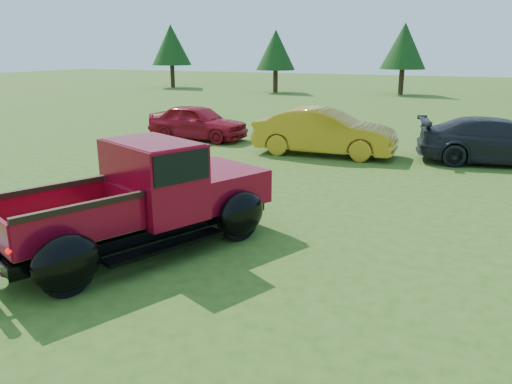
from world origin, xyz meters
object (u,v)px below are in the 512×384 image
(tree_west, at_px, (276,50))
(pickup_truck, at_px, (155,196))
(tree_far_west, at_px, (171,45))
(show_car_red, at_px, (198,122))
(tree_mid_left, at_px, (404,46))
(show_car_grey, at_px, (499,141))
(show_car_yellow, at_px, (325,132))

(tree_west, distance_m, pickup_truck, 31.10)
(tree_far_west, xyz_separation_m, show_car_red, (15.50, -21.29, -2.89))
(tree_west, xyz_separation_m, pickup_truck, (10.18, -29.30, -2.28))
(tree_mid_left, bearing_deg, tree_far_west, -176.99)
(tree_west, height_order, show_car_red, tree_west)
(tree_west, bearing_deg, pickup_truck, -70.84)
(tree_west, height_order, tree_mid_left, tree_mid_left)
(show_car_red, distance_m, show_car_grey, 9.86)
(tree_mid_left, xyz_separation_m, show_car_yellow, (1.50, -23.04, -2.67))
(show_car_grey, bearing_deg, show_car_red, 79.16)
(tree_west, relative_size, show_car_grey, 1.03)
(tree_far_west, bearing_deg, show_car_grey, -39.82)
(tree_mid_left, xyz_separation_m, show_car_red, (-3.50, -22.29, -2.76))
(tree_west, relative_size, show_car_yellow, 1.07)
(tree_far_west, relative_size, show_car_grey, 1.17)
(show_car_grey, bearing_deg, show_car_yellow, 88.72)
(tree_mid_left, bearing_deg, tree_west, -167.47)
(tree_west, bearing_deg, show_car_grey, -52.68)
(pickup_truck, bearing_deg, tree_far_west, 146.30)
(tree_far_west, xyz_separation_m, show_car_grey, (25.36, -21.15, -2.87))
(show_car_red, bearing_deg, pickup_truck, -150.85)
(pickup_truck, bearing_deg, tree_west, 131.79)
(pickup_truck, xyz_separation_m, show_car_yellow, (0.32, 8.26, -0.12))
(tree_far_west, distance_m, pickup_truck, 36.50)
(tree_west, distance_m, tree_mid_left, 9.22)
(pickup_truck, relative_size, show_car_grey, 1.12)
(tree_far_west, height_order, show_car_grey, tree_far_west)
(tree_mid_left, xyz_separation_m, pickup_truck, (1.18, -31.30, -2.56))
(tree_west, height_order, pickup_truck, tree_west)
(show_car_red, height_order, show_car_yellow, show_car_yellow)
(show_car_red, xyz_separation_m, show_car_grey, (9.86, 0.15, 0.02))
(tree_west, bearing_deg, tree_mid_left, 12.53)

